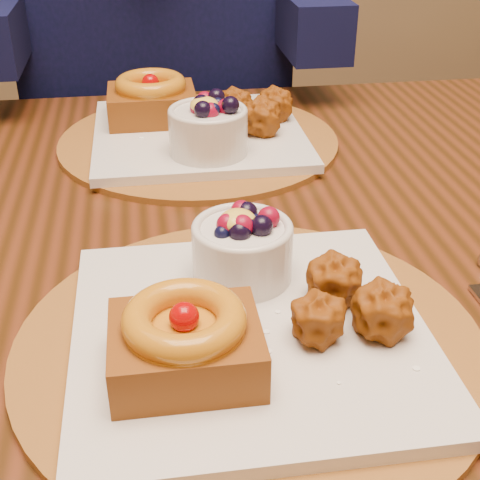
# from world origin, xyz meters

# --- Properties ---
(dining_table) EXTENTS (1.60, 0.90, 0.76)m
(dining_table) POSITION_xyz_m (-0.02, 0.10, 0.68)
(dining_table) COLOR #321B09
(dining_table) RESTS_ON ground
(place_setting_near) EXTENTS (0.38, 0.38, 0.09)m
(place_setting_near) POSITION_xyz_m (-0.03, -0.11, 0.78)
(place_setting_near) COLOR brown
(place_setting_near) RESTS_ON dining_table
(place_setting_far) EXTENTS (0.38, 0.38, 0.09)m
(place_setting_far) POSITION_xyz_m (-0.03, 0.32, 0.78)
(place_setting_far) COLOR brown
(place_setting_far) RESTS_ON dining_table
(chair_far) EXTENTS (0.48, 0.48, 0.84)m
(chair_far) POSITION_xyz_m (-0.15, 0.92, 0.47)
(chair_far) COLOR black
(chair_far) RESTS_ON ground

